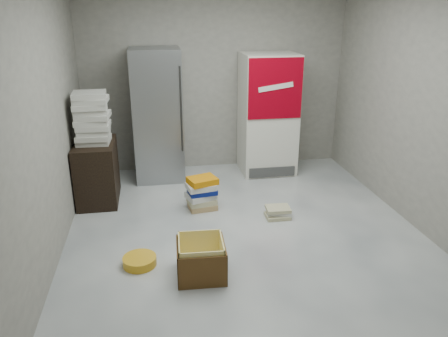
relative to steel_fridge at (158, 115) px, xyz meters
name	(u,v)px	position (x,y,z in m)	size (l,w,h in m)	color
ground	(249,241)	(0.90, -2.13, -0.95)	(5.00, 5.00, 0.00)	silver
room_shell	(253,77)	(0.90, -2.13, 0.85)	(4.04, 5.04, 2.82)	gray
steel_fridge	(158,115)	(0.00, 0.00, 0.00)	(0.70, 0.72, 1.90)	#AAADB2
coke_cooler	(268,114)	(1.65, -0.01, -0.05)	(0.80, 0.73, 1.80)	silver
wood_shelf	(97,172)	(-0.83, -0.73, -0.55)	(0.50, 0.80, 0.80)	black
supply_box_stack	(92,118)	(-0.82, -0.73, 0.17)	(0.45, 0.45, 0.65)	silver
phonebook_stack_main	(202,193)	(0.49, -1.22, -0.74)	(0.43, 0.37, 0.42)	tan
phonebook_stack_side	(278,212)	(1.38, -1.61, -0.88)	(0.33, 0.28, 0.13)	#B9B187
cardboard_box	(201,261)	(0.31, -2.68, -0.80)	(0.48, 0.48, 0.37)	yellow
bucket_lid	(140,261)	(-0.28, -2.41, -0.91)	(0.34, 0.34, 0.09)	gold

